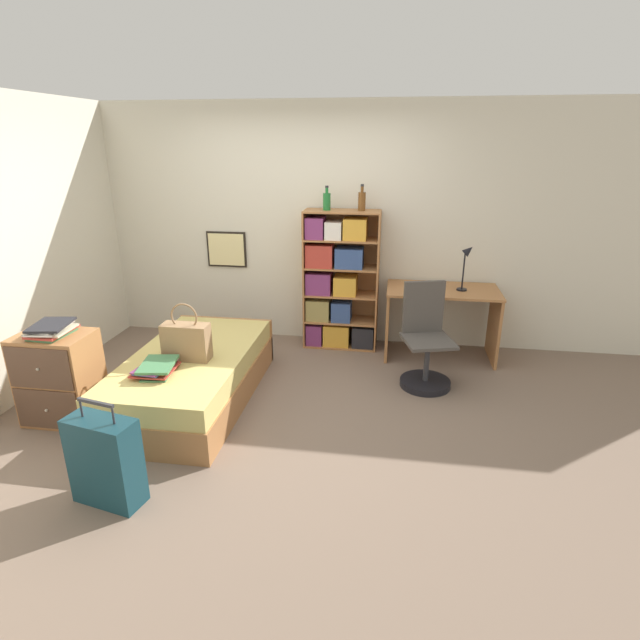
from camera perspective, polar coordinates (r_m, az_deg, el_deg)
name	(u,v)px	position (r m, az deg, el deg)	size (l,w,h in m)	color
ground_plane	(272,405)	(4.48, -5.51, -9.61)	(14.00, 14.00, 0.00)	#756051
wall_back	(305,226)	(5.62, -1.78, 10.65)	(10.00, 0.09, 2.60)	beige
wall_left	(10,251)	(5.08, -31.93, 6.69)	(0.06, 10.00, 2.60)	beige
bed	(194,376)	(4.61, -14.24, -6.17)	(0.99, 1.89, 0.45)	#A36B3D
handbag	(186,341)	(4.33, -15.03, -2.31)	(0.39, 0.16, 0.50)	#93704C
book_stack_on_bed	(157,368)	(4.18, -18.17, -5.22)	(0.33, 0.39, 0.09)	#427A4C
suitcase	(105,461)	(3.53, -23.32, -14.57)	(0.48, 0.29, 0.72)	#143842
dresser	(60,378)	(4.60, -27.59, -5.87)	(0.57, 0.44, 0.75)	#A36B3D
magazine_pile_on_dresser	(51,329)	(4.43, -28.40, -0.96)	(0.32, 0.38, 0.10)	#427A4C
bookcase	(336,284)	(5.47, 1.89, 4.13)	(0.81, 0.34, 1.51)	#A36B3D
bottle_green	(327,201)	(5.31, 0.78, 13.46)	(0.08, 0.08, 0.25)	#1E6B2D
bottle_brown	(362,201)	(5.29, 4.81, 13.45)	(0.08, 0.08, 0.27)	brown
desk	(441,310)	(5.38, 13.68, 1.09)	(1.14, 0.63, 0.75)	#A36B3D
desk_lamp	(467,259)	(5.24, 16.46, 6.74)	(0.15, 0.10, 0.48)	black
desk_chair	(425,353)	(4.79, 11.94, -3.70)	(0.53, 0.53, 0.97)	black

